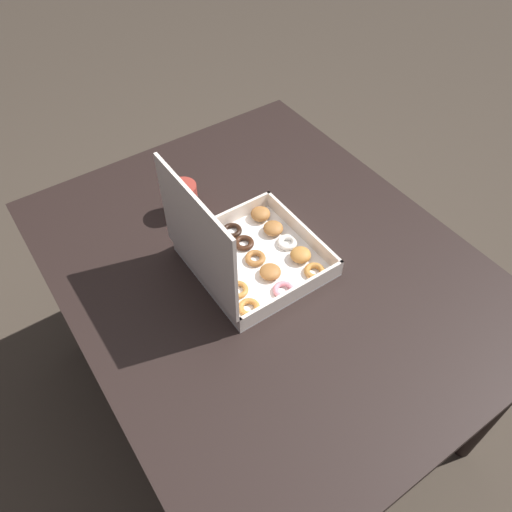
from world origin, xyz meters
TOP-DOWN VIEW (x-y plane):
  - ground_plane at (0.00, 0.00)m, footprint 8.00×8.00m
  - dining_table at (0.00, 0.00)m, footprint 1.17×0.95m
  - donut_box at (0.02, 0.05)m, footprint 0.31×0.30m
  - coffee_mug at (0.27, 0.07)m, footprint 0.07×0.07m

SIDE VIEW (x-z plane):
  - ground_plane at x=0.00m, z-range 0.00..0.00m
  - dining_table at x=0.00m, z-range 0.27..0.98m
  - coffee_mug at x=0.27m, z-range 0.71..0.81m
  - donut_box at x=0.02m, z-range 0.62..0.92m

